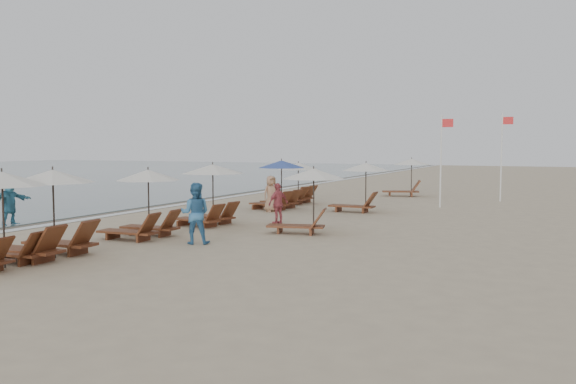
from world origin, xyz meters
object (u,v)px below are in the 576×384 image
at_px(inland_station_2, 406,174).
at_px(waterline_walker, 9,201).
at_px(beachgoer_mid_a, 195,213).
at_px(beachgoer_far_a, 278,204).
at_px(beachgoer_far_b, 271,194).
at_px(lounger_station_4, 277,185).
at_px(lounger_station_3, 208,193).
at_px(lounger_station_5, 294,184).
at_px(flag_pole_near, 442,156).
at_px(inland_station_1, 359,183).
at_px(lounger_station_2, 142,207).
at_px(lounger_station_1, 46,218).
at_px(inland_station_0, 306,193).

xyz_separation_m(inland_station_2, waterline_walker, (-10.43, -19.29, -0.38)).
height_order(beachgoer_mid_a, beachgoer_far_a, beachgoer_mid_a).
xyz_separation_m(inland_station_2, beachgoer_far_b, (-3.54, -10.94, -0.47)).
height_order(lounger_station_4, inland_station_2, lounger_station_4).
distance_m(beachgoer_mid_a, beachgoer_far_a, 5.26).
bearing_deg(beachgoer_far_a, lounger_station_3, -35.68).
relative_size(lounger_station_5, flag_pole_near, 0.59).
bearing_deg(flag_pole_near, inland_station_2, 118.51).
height_order(lounger_station_4, waterline_walker, lounger_station_4).
distance_m(lounger_station_5, inland_station_1, 4.99).
bearing_deg(beachgoer_far_b, lounger_station_5, 41.36).
bearing_deg(inland_station_1, lounger_station_4, -174.60).
relative_size(lounger_station_4, inland_station_1, 0.97).
xyz_separation_m(lounger_station_2, beachgoer_far_b, (0.33, 8.75, -0.21)).
bearing_deg(inland_station_2, lounger_station_4, -111.50).
relative_size(lounger_station_1, lounger_station_2, 1.07).
height_order(lounger_station_3, beachgoer_far_b, lounger_station_3).
xyz_separation_m(lounger_station_2, flag_pole_near, (6.99, 13.95, 1.46)).
distance_m(inland_station_1, inland_station_2, 9.35).
relative_size(lounger_station_3, lounger_station_4, 1.00).
bearing_deg(lounger_station_1, waterline_walker, 146.44).
relative_size(inland_station_0, waterline_walker, 1.49).
height_order(lounger_station_5, inland_station_1, inland_station_1).
xyz_separation_m(inland_station_1, flag_pole_near, (2.98, 3.60, 1.17)).
bearing_deg(lounger_station_4, inland_station_2, 68.50).
height_order(lounger_station_2, beachgoer_far_b, lounger_station_2).
height_order(inland_station_1, waterline_walker, inland_station_1).
bearing_deg(inland_station_0, lounger_station_3, 174.69).
distance_m(lounger_station_2, beachgoer_far_b, 8.76).
bearing_deg(lounger_station_2, inland_station_1, 68.83).
relative_size(inland_station_0, beachgoer_far_b, 1.65).
relative_size(lounger_station_5, beachgoer_far_b, 1.61).
bearing_deg(lounger_station_5, inland_station_0, -63.45).
height_order(lounger_station_3, flag_pole_near, flag_pole_near).
bearing_deg(lounger_station_4, flag_pole_near, 29.74).
relative_size(lounger_station_5, beachgoer_far_a, 1.67).
bearing_deg(inland_station_2, waterline_walker, -118.40).
bearing_deg(inland_station_1, beachgoer_far_a, -105.64).
relative_size(lounger_station_2, inland_station_0, 0.93).
relative_size(lounger_station_1, inland_station_2, 0.95).
height_order(lounger_station_3, beachgoer_mid_a, lounger_station_3).
xyz_separation_m(beachgoer_mid_a, flag_pole_near, (4.77, 14.21, 1.55)).
bearing_deg(beachgoer_far_a, inland_station_2, -162.26).
xyz_separation_m(lounger_station_1, flag_pole_near, (7.16, 17.78, 1.42)).
height_order(lounger_station_4, beachgoer_far_a, lounger_station_4).
bearing_deg(inland_station_0, flag_pole_near, 76.56).
height_order(beachgoer_far_b, waterline_walker, waterline_walker).
height_order(lounger_station_5, waterline_walker, lounger_station_5).
xyz_separation_m(lounger_station_2, lounger_station_4, (0.03, 9.97, 0.12)).
relative_size(lounger_station_3, inland_station_1, 0.97).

